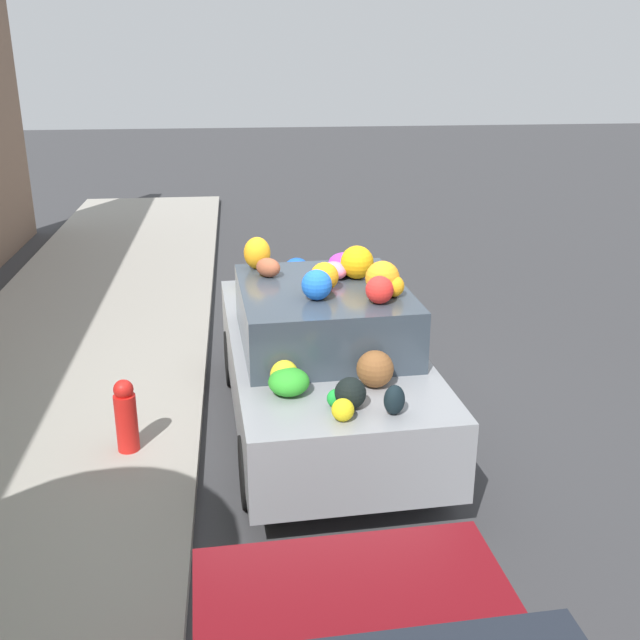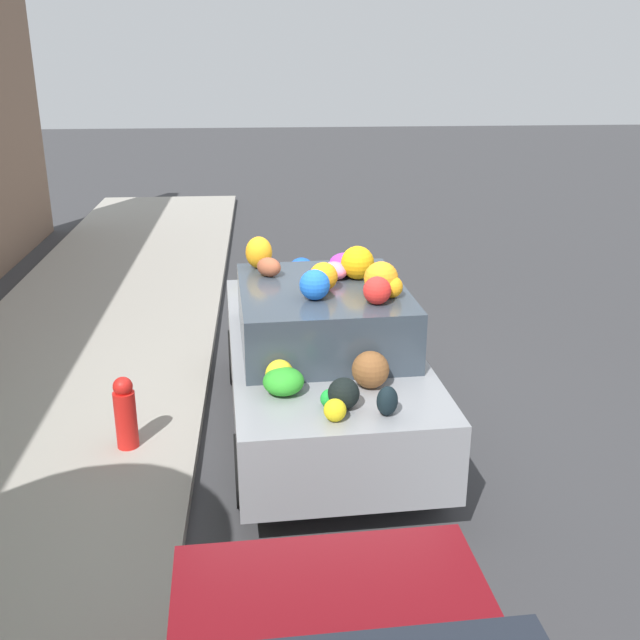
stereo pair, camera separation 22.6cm
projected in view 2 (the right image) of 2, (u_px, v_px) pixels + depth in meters
ground_plane at (311, 428)px, 7.55m from camera, size 60.00×60.00×0.00m
sidewalk_curb at (37, 432)px, 7.33m from camera, size 24.00×3.20×0.12m
fire_hydrant at (125, 413)px, 6.84m from camera, size 0.20×0.20×0.70m
art_car at (321, 354)px, 7.25m from camera, size 4.03×1.94×1.86m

